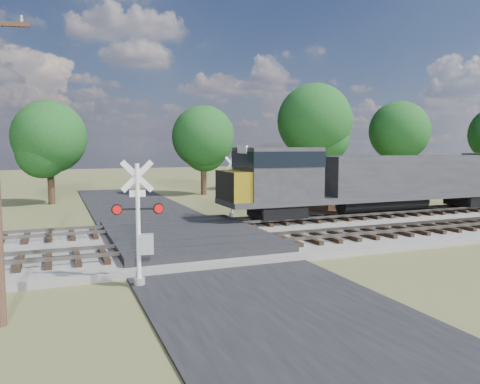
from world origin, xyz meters
name	(u,v)px	position (x,y,z in m)	size (l,w,h in m)	color
ground	(190,246)	(0.00, 0.00, 0.00)	(160.00, 160.00, 0.00)	#4F542D
ballast_bed	(363,228)	(10.00, 0.50, 0.15)	(140.00, 10.00, 0.30)	gray
road	(190,246)	(0.00, 0.00, 0.04)	(7.00, 60.00, 0.08)	black
crossing_panel	(187,238)	(0.00, 0.50, 0.32)	(7.00, 9.00, 0.62)	#262628
track_near	(270,241)	(3.12, -2.00, 0.41)	(140.00, 2.60, 0.33)	black
track_far	(230,223)	(3.12, 3.00, 0.41)	(140.00, 2.60, 0.33)	black
crossing_signal_near	(141,235)	(-3.14, -5.43, 1.73)	(1.67, 0.45, 4.17)	silver
crossing_signal_far	(231,192)	(4.92, 7.71, 1.65)	(1.60, 0.38, 3.98)	silver
equipment_shed	(333,190)	(13.20, 8.48, 1.45)	(4.57, 4.57, 2.86)	#462A1E
treeline	(172,126)	(4.43, 21.51, 6.48)	(80.93, 10.95, 11.13)	black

